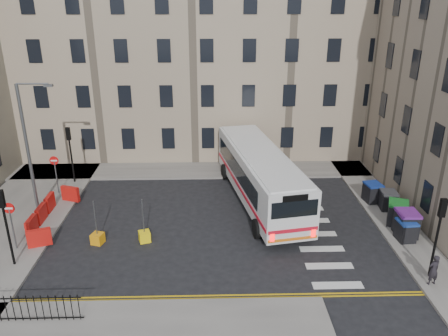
{
  "coord_description": "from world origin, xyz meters",
  "views": [
    {
      "loc": [
        -1.87,
        -23.04,
        12.85
      ],
      "look_at": [
        -1.2,
        1.71,
        3.0
      ],
      "focal_mm": 35.0,
      "sensor_mm": 36.0,
      "label": 1
    }
  ],
  "objects_px": {
    "wheelie_bin_e": "(372,192)",
    "pedestrian": "(434,270)",
    "wheelie_bin_c": "(397,213)",
    "bollard_yellow": "(145,236)",
    "streetlamp": "(27,147)",
    "wheelie_bin_b": "(406,223)",
    "wheelie_bin_a": "(406,230)",
    "bollard_chevron": "(98,238)",
    "wheelie_bin_d": "(388,200)",
    "bus": "(260,174)"
  },
  "relations": [
    {
      "from": "streetlamp",
      "to": "bus",
      "type": "relative_size",
      "value": 0.63
    },
    {
      "from": "wheelie_bin_a",
      "to": "wheelie_bin_d",
      "type": "xyz_separation_m",
      "value": [
        0.44,
        3.78,
        0.02
      ]
    },
    {
      "from": "wheelie_bin_a",
      "to": "bollard_yellow",
      "type": "distance_m",
      "value": 14.5
    },
    {
      "from": "bus",
      "to": "bollard_chevron",
      "type": "distance_m",
      "value": 10.85
    },
    {
      "from": "wheelie_bin_e",
      "to": "streetlamp",
      "type": "bearing_deg",
      "value": 172.9
    },
    {
      "from": "wheelie_bin_b",
      "to": "wheelie_bin_a",
      "type": "bearing_deg",
      "value": -111.54
    },
    {
      "from": "wheelie_bin_a",
      "to": "wheelie_bin_e",
      "type": "distance_m",
      "value": 4.91
    },
    {
      "from": "bus",
      "to": "wheelie_bin_e",
      "type": "distance_m",
      "value": 7.53
    },
    {
      "from": "bus",
      "to": "pedestrian",
      "type": "bearing_deg",
      "value": -62.86
    },
    {
      "from": "wheelie_bin_d",
      "to": "bollard_yellow",
      "type": "height_order",
      "value": "wheelie_bin_d"
    },
    {
      "from": "wheelie_bin_e",
      "to": "pedestrian",
      "type": "distance_m",
      "value": 8.9
    },
    {
      "from": "wheelie_bin_c",
      "to": "wheelie_bin_e",
      "type": "height_order",
      "value": "wheelie_bin_c"
    },
    {
      "from": "streetlamp",
      "to": "bollard_yellow",
      "type": "relative_size",
      "value": 13.57
    },
    {
      "from": "wheelie_bin_a",
      "to": "bollard_yellow",
      "type": "relative_size",
      "value": 1.94
    },
    {
      "from": "streetlamp",
      "to": "wheelie_bin_b",
      "type": "relative_size",
      "value": 5.6
    },
    {
      "from": "wheelie_bin_c",
      "to": "pedestrian",
      "type": "height_order",
      "value": "pedestrian"
    },
    {
      "from": "pedestrian",
      "to": "bus",
      "type": "bearing_deg",
      "value": -66.84
    },
    {
      "from": "wheelie_bin_d",
      "to": "wheelie_bin_e",
      "type": "bearing_deg",
      "value": 123.27
    },
    {
      "from": "streetlamp",
      "to": "wheelie_bin_b",
      "type": "bearing_deg",
      "value": -9.52
    },
    {
      "from": "wheelie_bin_b",
      "to": "bus",
      "type": "bearing_deg",
      "value": 149.81
    },
    {
      "from": "streetlamp",
      "to": "wheelie_bin_c",
      "type": "bearing_deg",
      "value": -6.12
    },
    {
      "from": "bus",
      "to": "pedestrian",
      "type": "distance_m",
      "value": 11.84
    },
    {
      "from": "wheelie_bin_c",
      "to": "wheelie_bin_e",
      "type": "relative_size",
      "value": 1.24
    },
    {
      "from": "wheelie_bin_d",
      "to": "wheelie_bin_c",
      "type": "bearing_deg",
      "value": -90.45
    },
    {
      "from": "streetlamp",
      "to": "bollard_chevron",
      "type": "distance_m",
      "value": 7.31
    },
    {
      "from": "bus",
      "to": "streetlamp",
      "type": "bearing_deg",
      "value": 174.2
    },
    {
      "from": "wheelie_bin_c",
      "to": "bollard_yellow",
      "type": "relative_size",
      "value": 2.65
    },
    {
      "from": "streetlamp",
      "to": "wheelie_bin_a",
      "type": "relative_size",
      "value": 6.98
    },
    {
      "from": "wheelie_bin_a",
      "to": "pedestrian",
      "type": "distance_m",
      "value": 4.02
    },
    {
      "from": "wheelie_bin_d",
      "to": "bollard_chevron",
      "type": "bearing_deg",
      "value": -163.7
    },
    {
      "from": "bus",
      "to": "bollard_yellow",
      "type": "xyz_separation_m",
      "value": [
        -6.9,
        -4.88,
        -1.69
      ]
    },
    {
      "from": "wheelie_bin_a",
      "to": "wheelie_bin_d",
      "type": "height_order",
      "value": "wheelie_bin_d"
    },
    {
      "from": "wheelie_bin_c",
      "to": "bollard_yellow",
      "type": "height_order",
      "value": "wheelie_bin_c"
    },
    {
      "from": "pedestrian",
      "to": "wheelie_bin_c",
      "type": "bearing_deg",
      "value": -110.7
    },
    {
      "from": "bollard_yellow",
      "to": "bollard_chevron",
      "type": "bearing_deg",
      "value": -176.71
    },
    {
      "from": "wheelie_bin_e",
      "to": "pedestrian",
      "type": "xyz_separation_m",
      "value": [
        -0.23,
        -8.9,
        0.14
      ]
    },
    {
      "from": "wheelie_bin_a",
      "to": "wheelie_bin_c",
      "type": "relative_size",
      "value": 0.73
    },
    {
      "from": "pedestrian",
      "to": "bollard_yellow",
      "type": "xyz_separation_m",
      "value": [
        -14.09,
        4.47,
        -0.63
      ]
    },
    {
      "from": "wheelie_bin_a",
      "to": "wheelie_bin_c",
      "type": "xyz_separation_m",
      "value": [
        0.25,
        1.85,
        0.12
      ]
    },
    {
      "from": "wheelie_bin_c",
      "to": "pedestrian",
      "type": "relative_size",
      "value": 1.02
    },
    {
      "from": "wheelie_bin_a",
      "to": "pedestrian",
      "type": "xyz_separation_m",
      "value": [
        -0.39,
        -3.99,
        0.19
      ]
    },
    {
      "from": "wheelie_bin_a",
      "to": "bollard_chevron",
      "type": "relative_size",
      "value": 1.94
    },
    {
      "from": "wheelie_bin_e",
      "to": "bollard_yellow",
      "type": "bearing_deg",
      "value": -171.78
    },
    {
      "from": "bus",
      "to": "bollard_chevron",
      "type": "xyz_separation_m",
      "value": [
        -9.47,
        -5.03,
        -1.69
      ]
    },
    {
      "from": "pedestrian",
      "to": "bollard_yellow",
      "type": "distance_m",
      "value": 14.8
    },
    {
      "from": "wheelie_bin_d",
      "to": "bollard_chevron",
      "type": "distance_m",
      "value": 17.83
    },
    {
      "from": "wheelie_bin_a",
      "to": "streetlamp",
      "type": "bearing_deg",
      "value": 164.38
    },
    {
      "from": "pedestrian",
      "to": "wheelie_bin_b",
      "type": "bearing_deg",
      "value": -112.17
    },
    {
      "from": "wheelie_bin_b",
      "to": "bollard_yellow",
      "type": "height_order",
      "value": "wheelie_bin_b"
    },
    {
      "from": "wheelie_bin_e",
      "to": "wheelie_bin_a",
      "type": "bearing_deg",
      "value": -97.05
    }
  ]
}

